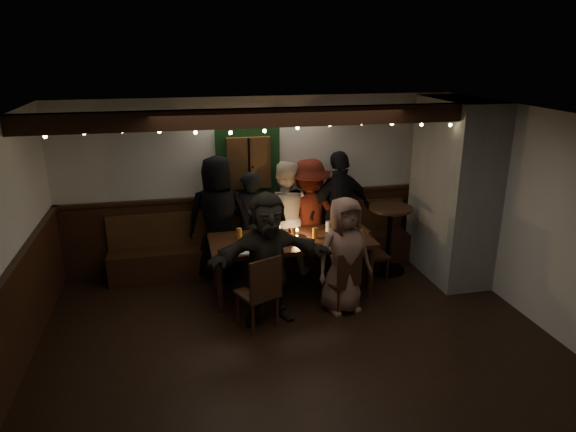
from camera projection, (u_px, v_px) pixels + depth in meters
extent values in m
cube|color=black|center=(299.00, 347.00, 5.90)|extent=(6.00, 5.00, 0.01)
cube|color=black|center=(301.00, 119.00, 5.07)|extent=(6.00, 5.00, 0.01)
cube|color=silver|center=(261.00, 183.00, 7.80)|extent=(6.00, 0.01, 2.60)
cube|color=silver|center=(545.00, 222.00, 6.10)|extent=(0.01, 5.00, 2.60)
cube|color=#32190C|center=(262.00, 230.00, 8.01)|extent=(6.00, 0.05, 1.10)
cube|color=#32190C|center=(10.00, 335.00, 5.11)|extent=(0.05, 5.00, 1.10)
cube|color=gray|center=(453.00, 190.00, 7.42)|extent=(0.70, 1.40, 2.60)
cube|color=#32190C|center=(265.00, 255.00, 7.89)|extent=(4.60, 0.45, 0.45)
cube|color=#412B16|center=(263.00, 222.00, 7.91)|extent=(4.60, 0.06, 0.50)
cube|color=black|center=(248.00, 162.00, 7.59)|extent=(0.95, 0.04, 1.00)
cube|color=#412B16|center=(249.00, 163.00, 7.54)|extent=(0.64, 0.12, 0.76)
cube|color=#32190C|center=(281.00, 117.00, 6.03)|extent=(6.00, 0.16, 0.22)
sphere|color=#FFE599|center=(45.00, 137.00, 5.52)|extent=(0.04, 0.04, 0.04)
sphere|color=#FFE599|center=(84.00, 133.00, 5.60)|extent=(0.04, 0.04, 0.04)
sphere|color=#FFE599|center=(122.00, 131.00, 5.68)|extent=(0.04, 0.04, 0.04)
sphere|color=#FFE599|center=(159.00, 131.00, 5.77)|extent=(0.04, 0.04, 0.04)
sphere|color=#FFE599|center=(195.00, 133.00, 5.86)|extent=(0.04, 0.04, 0.04)
sphere|color=#FFE599|center=(230.00, 133.00, 5.94)|extent=(0.04, 0.04, 0.04)
sphere|color=#FFE599|center=(264.00, 131.00, 6.02)|extent=(0.04, 0.04, 0.04)
sphere|color=#FFE599|center=(298.00, 128.00, 6.10)|extent=(0.04, 0.04, 0.04)
sphere|color=#FFE599|center=(330.00, 125.00, 6.17)|extent=(0.04, 0.04, 0.04)
sphere|color=#FFE599|center=(361.00, 123.00, 6.25)|extent=(0.04, 0.04, 0.04)
sphere|color=#FFE599|center=(392.00, 124.00, 6.34)|extent=(0.04, 0.04, 0.04)
sphere|color=#FFE599|center=(421.00, 125.00, 6.43)|extent=(0.04, 0.04, 0.04)
sphere|color=#FFE599|center=(450.00, 125.00, 6.52)|extent=(0.04, 0.04, 0.04)
sphere|color=#FFE599|center=(479.00, 123.00, 6.59)|extent=(0.04, 0.04, 0.04)
cube|color=#32190C|center=(291.00, 241.00, 7.00)|extent=(2.21, 0.95, 0.06)
cylinder|color=#32190C|center=(220.00, 287.00, 6.55)|extent=(0.07, 0.07, 0.73)
cylinder|color=#32190C|center=(215.00, 263.00, 7.27)|extent=(0.07, 0.07, 0.73)
cylinder|color=#32190C|center=(371.00, 272.00, 6.97)|extent=(0.07, 0.07, 0.73)
cylinder|color=#32190C|center=(352.00, 251.00, 7.69)|extent=(0.07, 0.07, 0.73)
cylinder|color=#BF7226|center=(239.00, 233.00, 6.97)|extent=(0.07, 0.07, 0.15)
cylinder|color=#BF7226|center=(258.00, 242.00, 6.67)|extent=(0.07, 0.07, 0.15)
cylinder|color=silver|center=(278.00, 230.00, 7.11)|extent=(0.07, 0.07, 0.15)
cylinder|color=#BF7226|center=(315.00, 233.00, 6.99)|extent=(0.07, 0.07, 0.15)
cylinder|color=silver|center=(328.00, 226.00, 7.24)|extent=(0.07, 0.07, 0.15)
cylinder|color=#BF7226|center=(351.00, 234.00, 6.96)|extent=(0.07, 0.07, 0.15)
cylinder|color=white|center=(245.00, 251.00, 6.55)|extent=(0.27, 0.27, 0.02)
cube|color=#B2B2B7|center=(292.00, 238.00, 6.93)|extent=(0.17, 0.11, 0.05)
cylinder|color=#990C0C|center=(290.00, 234.00, 6.91)|extent=(0.04, 0.04, 0.17)
cylinder|color=gold|center=(294.00, 234.00, 6.92)|extent=(0.04, 0.04, 0.17)
cylinder|color=silver|center=(297.00, 234.00, 7.04)|extent=(0.05, 0.05, 0.08)
sphere|color=#FFB24C|center=(297.00, 230.00, 7.02)|extent=(0.03, 0.03, 0.03)
cube|color=#32190C|center=(257.00, 293.00, 6.21)|extent=(0.57, 0.57, 0.04)
cube|color=#32190C|center=(266.00, 279.00, 5.98)|extent=(0.41, 0.21, 0.49)
cylinder|color=#32190C|center=(262.00, 301.00, 6.52)|extent=(0.04, 0.04, 0.42)
cylinder|color=#32190C|center=(277.00, 312.00, 6.25)|extent=(0.04, 0.04, 0.42)
cylinder|color=#32190C|center=(238.00, 309.00, 6.32)|extent=(0.04, 0.04, 0.42)
cylinder|color=#32190C|center=(253.00, 320.00, 6.05)|extent=(0.04, 0.04, 0.42)
cube|color=#32190C|center=(340.00, 281.00, 6.63)|extent=(0.51, 0.51, 0.04)
cube|color=#32190C|center=(350.00, 269.00, 6.42)|extent=(0.37, 0.19, 0.44)
cylinder|color=#32190C|center=(341.00, 288.00, 6.90)|extent=(0.03, 0.03, 0.38)
cylinder|color=#32190C|center=(357.00, 297.00, 6.66)|extent=(0.03, 0.03, 0.38)
cylinder|color=#32190C|center=(323.00, 294.00, 6.73)|extent=(0.03, 0.03, 0.38)
cylinder|color=#32190C|center=(338.00, 304.00, 6.49)|extent=(0.03, 0.03, 0.38)
cube|color=#32190C|center=(374.00, 255.00, 7.48)|extent=(0.41, 0.41, 0.04)
cube|color=#32190C|center=(364.00, 241.00, 7.36)|extent=(0.07, 0.38, 0.43)
cylinder|color=#32190C|center=(387.00, 271.00, 7.45)|extent=(0.03, 0.03, 0.37)
cylinder|color=#32190C|center=(368.00, 273.00, 7.36)|extent=(0.03, 0.03, 0.37)
cylinder|color=#32190C|center=(378.00, 262.00, 7.73)|extent=(0.03, 0.03, 0.37)
cylinder|color=#32190C|center=(359.00, 265.00, 7.64)|extent=(0.03, 0.03, 0.37)
cylinder|color=black|center=(387.00, 270.00, 7.89)|extent=(0.52, 0.52, 0.03)
cylinder|color=black|center=(389.00, 240.00, 7.73)|extent=(0.07, 0.07, 1.01)
cylinder|color=#32190C|center=(391.00, 208.00, 7.57)|extent=(0.64, 0.64, 0.04)
imported|color=black|center=(219.00, 218.00, 7.40)|extent=(0.97, 0.70, 1.84)
imported|color=black|center=(250.00, 224.00, 7.56)|extent=(0.59, 0.40, 1.58)
imported|color=beige|center=(285.00, 217.00, 7.64)|extent=(0.98, 0.85, 1.71)
imported|color=#47140D|center=(309.00, 216.00, 7.70)|extent=(1.15, 0.70, 1.72)
imported|color=black|center=(339.00, 211.00, 7.75)|extent=(1.15, 0.72, 1.83)
imported|color=black|center=(268.00, 258.00, 6.23)|extent=(1.58, 0.62, 1.66)
imported|color=brown|center=(344.00, 255.00, 6.49)|extent=(0.82, 0.61, 1.53)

